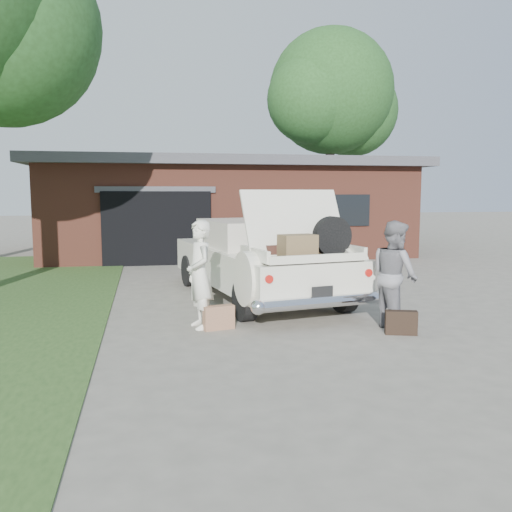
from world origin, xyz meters
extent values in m
plane|color=gray|center=(0.00, 0.00, 0.00)|extent=(90.00, 90.00, 0.00)
cube|color=brown|center=(1.00, 11.50, 1.50)|extent=(12.00, 7.00, 3.00)
cube|color=#4C4C51|center=(1.00, 11.50, 3.15)|extent=(12.80, 7.80, 0.30)
cube|color=black|center=(-1.50, 8.05, 1.10)|extent=(3.20, 0.30, 2.20)
cube|color=#4C4C51|center=(-1.50, 7.98, 2.25)|extent=(3.50, 0.12, 0.18)
cube|color=black|center=(4.50, 7.98, 1.60)|extent=(1.40, 0.08, 1.00)
sphere|color=#2A6027|center=(-4.58, 3.76, 5.47)|extent=(3.96, 3.96, 3.96)
sphere|color=#2A6027|center=(-5.84, 10.09, 7.62)|extent=(4.58, 4.58, 4.58)
cylinder|color=#38281E|center=(6.94, 16.83, 2.76)|extent=(0.44, 0.44, 5.52)
sphere|color=#2A6027|center=(6.94, 16.83, 6.90)|extent=(5.88, 5.88, 5.88)
sphere|color=#2A6027|center=(8.26, 17.42, 6.11)|extent=(4.41, 4.41, 4.41)
sphere|color=#2A6027|center=(5.76, 16.10, 6.41)|extent=(4.11, 4.11, 4.11)
cube|color=beige|center=(0.42, 2.52, 0.68)|extent=(2.99, 5.73, 0.71)
cube|color=beige|center=(0.36, 2.84, 1.31)|extent=(2.15, 2.46, 0.57)
cube|color=black|center=(0.18, 3.86, 1.29)|extent=(1.68, 0.38, 0.48)
cube|color=black|center=(0.54, 1.82, 1.29)|extent=(1.68, 0.38, 0.48)
cylinder|color=black|center=(-0.20, 0.53, 0.36)|extent=(0.36, 0.75, 0.72)
cylinder|color=black|center=(1.69, 0.86, 0.36)|extent=(0.36, 0.75, 0.72)
cylinder|color=black|center=(-0.85, 4.18, 0.36)|extent=(0.36, 0.75, 0.72)
cylinder|color=black|center=(1.04, 4.51, 0.36)|extent=(0.36, 0.75, 0.72)
cylinder|color=silver|center=(0.90, -0.22, 0.44)|extent=(2.24, 0.58, 0.20)
cylinder|color=#A5140F|center=(0.01, -0.30, 0.85)|extent=(0.15, 0.13, 0.13)
cylinder|color=#A5140F|center=(1.77, 0.01, 0.85)|extent=(0.15, 0.13, 0.13)
cube|color=black|center=(0.91, -0.24, 0.60)|extent=(0.37, 0.09, 0.19)
cube|color=black|center=(0.78, 0.48, 1.06)|extent=(1.87, 1.47, 0.04)
cube|color=beige|center=(-0.08, 0.33, 1.17)|extent=(0.27, 1.19, 0.20)
cube|color=beige|center=(1.64, 0.63, 1.17)|extent=(0.27, 1.19, 0.20)
cube|color=beige|center=(0.88, -0.11, 1.12)|extent=(1.73, 0.37, 0.13)
cube|color=beige|center=(0.72, 0.80, 1.64)|extent=(1.91, 0.89, 1.15)
cube|color=#48281F|center=(0.44, 0.69, 1.18)|extent=(0.71, 0.52, 0.21)
cube|color=brown|center=(0.62, 0.23, 1.28)|extent=(0.64, 0.48, 0.40)
cube|color=black|center=(0.82, 0.70, 1.18)|extent=(0.69, 0.52, 0.20)
cube|color=#97704D|center=(0.87, 0.81, 1.36)|extent=(0.53, 0.39, 0.17)
cylinder|color=black|center=(1.32, 0.52, 1.42)|extent=(0.71, 0.29, 0.69)
imported|color=silver|center=(-1.00, 0.22, 0.87)|extent=(0.54, 0.71, 1.74)
imported|color=gray|center=(2.06, -0.40, 0.87)|extent=(0.76, 0.92, 1.73)
cube|color=#A06F51|center=(-0.72, 0.06, 0.19)|extent=(0.52, 0.26, 0.38)
cube|color=black|center=(1.99, -0.81, 0.19)|extent=(0.50, 0.29, 0.37)
camera|label=1|loc=(-1.81, -8.33, 2.18)|focal=38.00mm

